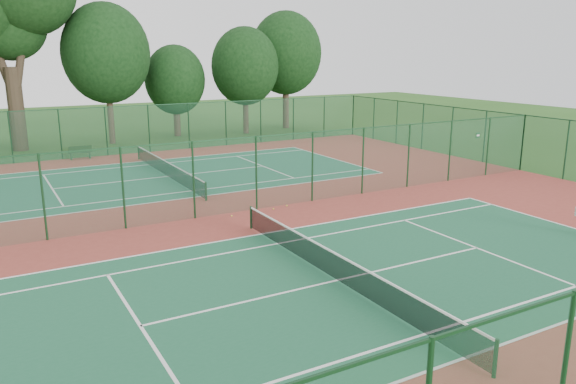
# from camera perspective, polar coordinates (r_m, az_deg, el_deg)

# --- Properties ---
(ground) EXTENTS (120.00, 120.00, 0.00)m
(ground) POSITION_cam_1_polar(r_m,az_deg,el_deg) (26.03, -6.23, -2.19)
(ground) COLOR #27551A
(ground) RESTS_ON ground
(red_pad) EXTENTS (40.00, 36.00, 0.01)m
(red_pad) POSITION_cam_1_polar(r_m,az_deg,el_deg) (26.03, -6.23, -2.18)
(red_pad) COLOR maroon
(red_pad) RESTS_ON ground
(court_near) EXTENTS (23.77, 10.97, 0.01)m
(court_near) POSITION_cam_1_polar(r_m,az_deg,el_deg) (18.53, 4.94, -8.96)
(court_near) COLOR #1C5A3A
(court_near) RESTS_ON red_pad
(court_far) EXTENTS (23.77, 10.97, 0.01)m
(court_far) POSITION_cam_1_polar(r_m,az_deg,el_deg) (34.25, -12.18, 1.54)
(court_far) COLOR #1D5E41
(court_far) RESTS_ON red_pad
(fence_north) EXTENTS (40.00, 0.09, 3.50)m
(fence_north) POSITION_cam_1_polar(r_m,az_deg,el_deg) (42.53, -15.95, 6.10)
(fence_north) COLOR #17462D
(fence_north) RESTS_ON ground
(fence_east) EXTENTS (0.09, 36.00, 3.50)m
(fence_east) POSITION_cam_1_polar(r_m,az_deg,el_deg) (37.98, 22.73, 4.66)
(fence_east) COLOR #1B5237
(fence_east) RESTS_ON ground
(fence_divider) EXTENTS (40.00, 0.09, 3.50)m
(fence_divider) POSITION_cam_1_polar(r_m,az_deg,el_deg) (25.59, -6.33, 1.60)
(fence_divider) COLOR #18492E
(fence_divider) RESTS_ON ground
(tennis_net_near) EXTENTS (0.10, 12.90, 0.97)m
(tennis_net_near) POSITION_cam_1_polar(r_m,az_deg,el_deg) (18.33, 4.98, -7.43)
(tennis_net_near) COLOR #13351B
(tennis_net_near) RESTS_ON ground
(tennis_net_far) EXTENTS (0.10, 12.90, 0.97)m
(tennis_net_far) POSITION_cam_1_polar(r_m,az_deg,el_deg) (34.14, -12.22, 2.41)
(tennis_net_far) COLOR #133619
(tennis_net_far) RESTS_ON ground
(bench) EXTENTS (1.55, 0.50, 0.94)m
(bench) POSITION_cam_1_polar(r_m,az_deg,el_deg) (41.47, -20.35, 3.80)
(bench) COLOR black
(bench) RESTS_ON red_pad
(stray_ball_a) EXTENTS (0.06, 0.06, 0.06)m
(stray_ball_a) POSITION_cam_1_polar(r_m,az_deg,el_deg) (25.50, -5.75, -2.42)
(stray_ball_a) COLOR yellow
(stray_ball_a) RESTS_ON red_pad
(stray_ball_b) EXTENTS (0.07, 0.07, 0.07)m
(stray_ball_b) POSITION_cam_1_polar(r_m,az_deg,el_deg) (27.03, -0.12, -1.40)
(stray_ball_b) COLOR #CEDC33
(stray_ball_b) RESTS_ON red_pad
(stray_ball_c) EXTENTS (0.07, 0.07, 0.07)m
(stray_ball_c) POSITION_cam_1_polar(r_m,az_deg,el_deg) (26.49, -1.48, -1.73)
(stray_ball_c) COLOR gold
(stray_ball_c) RESTS_ON red_pad
(big_tree) EXTENTS (9.99, 7.31, 15.34)m
(big_tree) POSITION_cam_1_polar(r_m,az_deg,el_deg) (46.96, -26.80, 17.03)
(big_tree) COLOR #32261B
(big_tree) RESTS_ON ground
(evergreen_row) EXTENTS (39.00, 5.00, 12.00)m
(evergreen_row) POSITION_cam_1_polar(r_m,az_deg,el_deg) (48.92, -16.99, 4.92)
(evergreen_row) COLOR black
(evergreen_row) RESTS_ON ground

